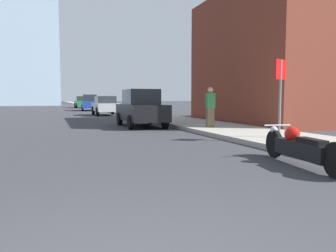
{
  "coord_description": "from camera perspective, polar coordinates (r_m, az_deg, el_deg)",
  "views": [
    {
      "loc": [
        -0.37,
        -2.02,
        1.32
      ],
      "look_at": [
        1.92,
        4.43,
        0.76
      ],
      "focal_mm": 35.0,
      "sensor_mm": 36.0,
      "label": 1
    }
  ],
  "objects": [
    {
      "name": "sidewalk",
      "position": [
        42.58,
        -10.38,
        2.97
      ],
      "size": [
        3.13,
        240.0,
        0.15
      ],
      "color": "#9E998E",
      "rests_on": "ground_plane"
    },
    {
      "name": "brick_storefront",
      "position": [
        20.77,
        23.91,
        10.34
      ],
      "size": [
        11.17,
        9.04,
        6.99
      ],
      "color": "brown",
      "rests_on": "ground_plane"
    },
    {
      "name": "motorcycle",
      "position": [
        6.97,
        21.93,
        -3.42
      ],
      "size": [
        0.71,
        2.66,
        0.76
      ],
      "rotation": [
        0.0,
        0.0,
        -0.16
      ],
      "color": "black",
      "rests_on": "ground_plane"
    },
    {
      "name": "parked_car_black",
      "position": [
        15.69,
        -4.75,
        3.06
      ],
      "size": [
        1.8,
        4.17,
        1.77
      ],
      "rotation": [
        0.0,
        0.0,
        -0.01
      ],
      "color": "black",
      "rests_on": "ground_plane"
    },
    {
      "name": "parked_car_silver",
      "position": [
        26.89,
        -10.85,
        3.53
      ],
      "size": [
        1.82,
        4.33,
        1.55
      ],
      "rotation": [
        0.0,
        0.0,
        -0.0
      ],
      "color": "#BCBCC1",
      "rests_on": "ground_plane"
    },
    {
      "name": "parked_car_blue",
      "position": [
        38.37,
        -13.46,
        3.96
      ],
      "size": [
        2.12,
        4.72,
        1.82
      ],
      "rotation": [
        0.0,
        0.0,
        -0.08
      ],
      "color": "#1E3899",
      "rests_on": "ground_plane"
    },
    {
      "name": "parked_car_green",
      "position": [
        50.97,
        -14.89,
        4.06
      ],
      "size": [
        1.83,
        4.37,
        1.73
      ],
      "rotation": [
        0.0,
        0.0,
        0.02
      ],
      "color": "#1E6B33",
      "rests_on": "ground_plane"
    },
    {
      "name": "stop_sign",
      "position": [
        10.58,
        18.99,
        6.83
      ],
      "size": [
        0.57,
        0.26,
        2.36
      ],
      "color": "slate",
      "rests_on": "sidewalk"
    },
    {
      "name": "pedestrian",
      "position": [
        13.64,
        7.37,
        3.32
      ],
      "size": [
        0.36,
        0.23,
        1.66
      ],
      "color": "brown",
      "rests_on": "sidewalk"
    }
  ]
}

